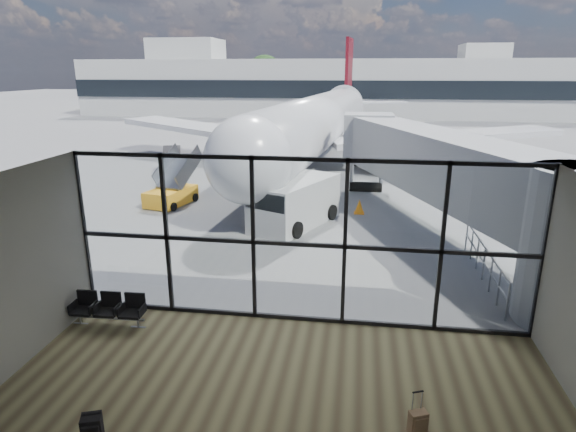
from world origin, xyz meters
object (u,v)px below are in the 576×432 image
(airliner, at_px, (320,122))
(service_van, at_px, (294,203))
(suitcase, at_px, (418,423))
(seating_row, at_px, (109,307))
(backpack, at_px, (92,429))
(belt_loader, at_px, (171,168))
(mobile_stairs, at_px, (172,194))

(airliner, relative_size, service_van, 7.47)
(suitcase, bearing_deg, service_van, 86.38)
(seating_row, xyz_separation_m, service_van, (3.69, 9.23, 0.54))
(backpack, xyz_separation_m, suitcase, (5.91, 1.03, 0.00))
(backpack, xyz_separation_m, belt_loader, (-7.17, 22.04, 0.31))
(belt_loader, bearing_deg, backpack, -90.79)
(backpack, relative_size, suitcase, 0.62)
(suitcase, distance_m, belt_loader, 24.75)
(suitcase, relative_size, belt_loader, 0.23)
(airliner, bearing_deg, service_van, -83.88)
(suitcase, height_order, service_van, service_van)
(service_van, bearing_deg, seating_row, -87.44)
(suitcase, xyz_separation_m, belt_loader, (-13.08, 21.01, 0.30))
(suitcase, distance_m, mobile_stairs, 18.23)
(seating_row, distance_m, airliner, 25.02)
(seating_row, relative_size, airliner, 0.05)
(belt_loader, relative_size, mobile_stairs, 1.12)
(backpack, height_order, suitcase, suitcase)
(airliner, height_order, mobile_stairs, airliner)
(airliner, bearing_deg, suitcase, -75.95)
(belt_loader, height_order, mobile_stairs, mobile_stairs)
(airliner, height_order, service_van, airliner)
(backpack, relative_size, belt_loader, 0.14)
(mobile_stairs, bearing_deg, seating_row, -62.64)
(backpack, height_order, belt_loader, belt_loader)
(backpack, height_order, airliner, airliner)
(mobile_stairs, bearing_deg, suitcase, -40.85)
(seating_row, xyz_separation_m, suitcase, (7.71, -3.04, -0.22))
(suitcase, xyz_separation_m, airliner, (-4.23, 27.70, 2.68))
(backpack, height_order, service_van, service_van)
(service_van, bearing_deg, airliner, 115.09)
(suitcase, bearing_deg, backpack, 168.10)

